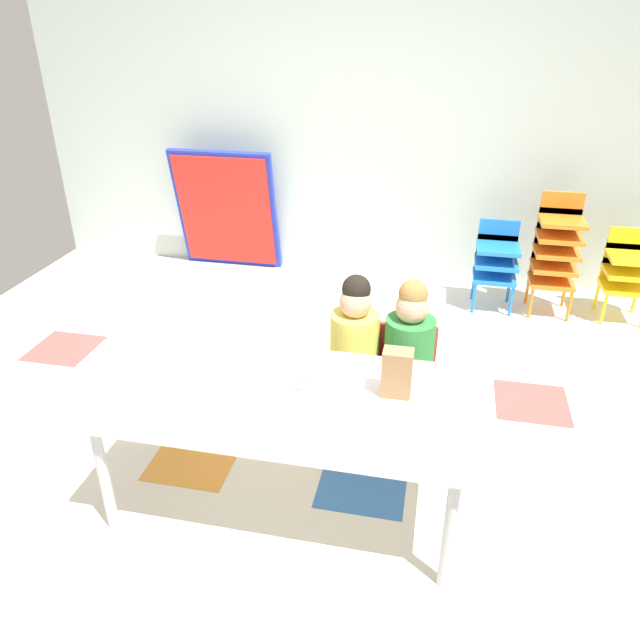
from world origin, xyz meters
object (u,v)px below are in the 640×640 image
object	(u,v)px
kid_chair_blue_stack	(496,259)
kid_chair_orange_stack	(556,248)
kid_chair_yellow_stack	(627,269)
seated_child_middle_seat	(409,345)
folded_activity_table	(226,211)
paper_plate_near_edge	(305,387)
paper_bag_brown	(397,373)
paper_plate_center_table	(247,387)
craft_table	(287,403)
donut_powdered_on_plate	(305,383)
seated_child_near_camera	(355,340)

from	to	relation	value
kid_chair_blue_stack	kid_chair_orange_stack	world-z (taller)	kid_chair_orange_stack
kid_chair_yellow_stack	seated_child_middle_seat	bearing A→B (deg)	-130.07
folded_activity_table	paper_plate_near_edge	distance (m)	2.97
kid_chair_orange_stack	kid_chair_yellow_stack	distance (m)	0.54
paper_bag_brown	paper_plate_center_table	size ratio (longest dim) A/B	1.22
kid_chair_blue_stack	kid_chair_yellow_stack	bearing A→B (deg)	0.00
seated_child_middle_seat	paper_plate_near_edge	world-z (taller)	seated_child_middle_seat
craft_table	folded_activity_table	bearing A→B (deg)	115.00
paper_bag_brown	paper_plate_center_table	distance (m)	0.67
donut_powdered_on_plate	paper_bag_brown	bearing A→B (deg)	4.66
folded_activity_table	paper_bag_brown	world-z (taller)	folded_activity_table
seated_child_middle_seat	paper_bag_brown	world-z (taller)	seated_child_middle_seat
seated_child_middle_seat	paper_plate_center_table	distance (m)	0.93
seated_child_near_camera	donut_powdered_on_plate	xyz separation A→B (m)	(-0.14, -0.57, 0.08)
paper_plate_near_edge	kid_chair_blue_stack	bearing A→B (deg)	67.55
craft_table	seated_child_middle_seat	world-z (taller)	seated_child_middle_seat
kid_chair_yellow_stack	folded_activity_table	bearing A→B (deg)	174.65
paper_plate_center_table	kid_chair_orange_stack	bearing A→B (deg)	55.54
seated_child_middle_seat	folded_activity_table	size ratio (longest dim) A/B	0.84
seated_child_near_camera	folded_activity_table	size ratio (longest dim) A/B	0.84
craft_table	folded_activity_table	world-z (taller)	folded_activity_table
kid_chair_yellow_stack	folded_activity_table	size ratio (longest dim) A/B	0.63
seated_child_middle_seat	kid_chair_yellow_stack	xyz separation A→B (m)	(1.49, 1.77, -0.16)
seated_child_middle_seat	kid_chair_yellow_stack	distance (m)	2.32
kid_chair_yellow_stack	donut_powdered_on_plate	distance (m)	3.03
folded_activity_table	kid_chair_blue_stack	bearing A→B (deg)	-7.52
kid_chair_orange_stack	paper_plate_near_edge	distance (m)	2.73
kid_chair_blue_stack	kid_chair_orange_stack	xyz separation A→B (m)	(0.42, 0.00, 0.12)
seated_child_middle_seat	paper_plate_near_edge	bearing A→B (deg)	-126.56
donut_powdered_on_plate	seated_child_near_camera	bearing A→B (deg)	76.69
kid_chair_orange_stack	kid_chair_yellow_stack	world-z (taller)	kid_chair_orange_stack
craft_table	paper_bag_brown	world-z (taller)	paper_bag_brown
craft_table	seated_child_near_camera	distance (m)	0.67
kid_chair_blue_stack	paper_plate_near_edge	world-z (taller)	kid_chair_blue_stack
paper_plate_center_table	folded_activity_table	bearing A→B (deg)	111.74
kid_chair_orange_stack	paper_bag_brown	xyz separation A→B (m)	(-0.99, -2.31, 0.20)
kid_chair_yellow_stack	folded_activity_table	world-z (taller)	folded_activity_table
donut_powdered_on_plate	kid_chair_blue_stack	bearing A→B (deg)	67.55
paper_plate_center_table	kid_chair_blue_stack	bearing A→B (deg)	62.98
kid_chair_blue_stack	paper_bag_brown	bearing A→B (deg)	-103.78
craft_table	paper_bag_brown	bearing A→B (deg)	11.59
paper_plate_near_edge	paper_plate_center_table	bearing A→B (deg)	-167.25
kid_chair_yellow_stack	paper_bag_brown	xyz separation A→B (m)	(-1.51, -2.31, 0.32)
paper_plate_center_table	paper_plate_near_edge	bearing A→B (deg)	12.75
seated_child_middle_seat	folded_activity_table	xyz separation A→B (m)	(-1.76, 2.08, -0.02)
kid_chair_blue_stack	kid_chair_yellow_stack	size ratio (longest dim) A/B	1.00
paper_bag_brown	paper_plate_near_edge	bearing A→B (deg)	-175.34
paper_plate_center_table	seated_child_middle_seat	bearing A→B (deg)	42.77
seated_child_near_camera	kid_chair_orange_stack	bearing A→B (deg)	54.67
kid_chair_orange_stack	kid_chair_blue_stack	bearing A→B (deg)	-179.90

